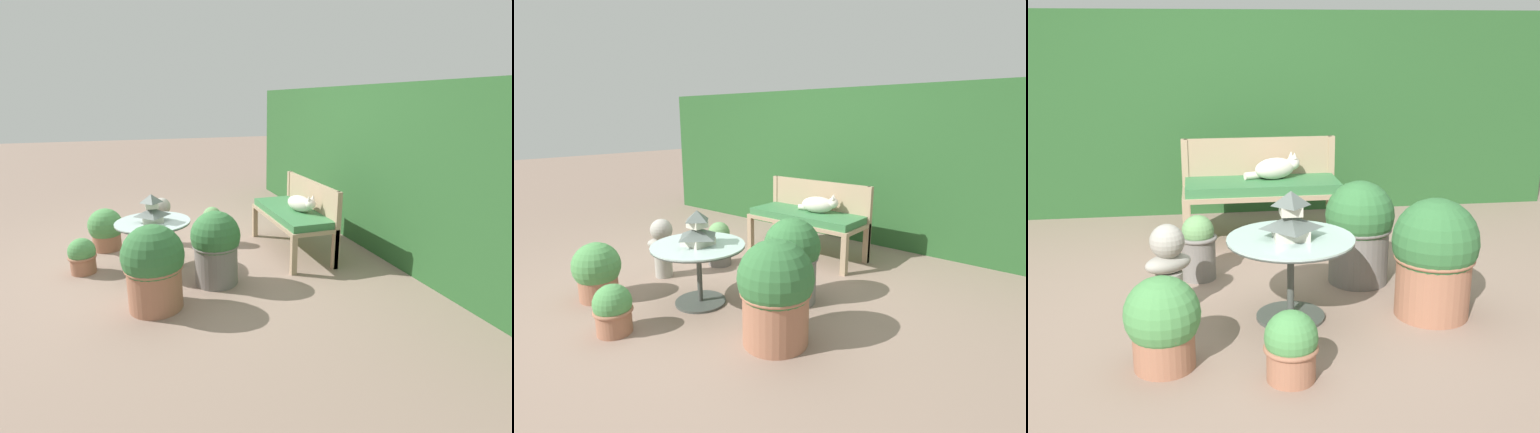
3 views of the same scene
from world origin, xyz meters
The scene contains 13 objects.
ground centered at (0.00, 0.00, 0.00)m, with size 30.00×30.00×0.00m, color gray.
foliage_hedge_back centered at (0.00, 2.62, 0.97)m, with size 6.40×0.96×1.93m, color #285628.
garden_bench centered at (0.17, 1.24, 0.45)m, with size 1.34×0.54×0.52m.
bench_backrest centered at (0.17, 1.49, 0.62)m, with size 1.34×0.06×0.85m.
cat centered at (0.29, 1.30, 0.62)m, with size 0.49×0.29×0.22m.
patio_table centered at (0.17, -0.35, 0.42)m, with size 0.79×0.79×0.53m.
pagoda_birdhouse centered at (0.17, -0.35, 0.65)m, with size 0.28×0.28×0.30m.
garden_bust centered at (-0.58, -0.19, 0.33)m, with size 0.35×0.30×0.60m.
potted_plant_patio_mid centered at (0.07, -1.09, 0.19)m, with size 0.29×0.29×0.38m.
potted_plant_table_near centered at (-0.59, -0.87, 0.25)m, with size 0.41×0.41×0.51m.
potted_plant_hedge_corner centered at (-0.39, 0.40, 0.24)m, with size 0.28×0.28×0.48m.
potted_plant_bench_left centered at (0.75, 0.20, 0.38)m, with size 0.49×0.49×0.74m.
potted_plant_table_far centered at (1.07, -0.42, 0.39)m, with size 0.54×0.54×0.76m.
Camera 3 is at (-0.38, -4.02, 1.73)m, focal length 45.00 mm.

